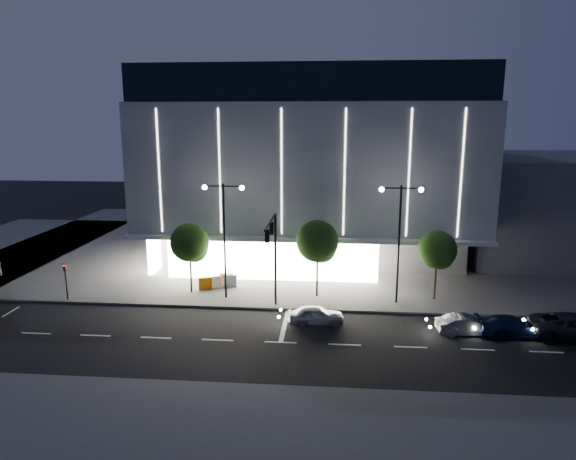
{
  "coord_description": "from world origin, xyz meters",
  "views": [
    {
      "loc": [
        5.03,
        -31.17,
        13.62
      ],
      "look_at": [
        1.59,
        8.65,
        5.0
      ],
      "focal_mm": 32.0,
      "sensor_mm": 36.0,
      "label": 1
    }
  ],
  "objects_px": {
    "tree_left": "(190,245)",
    "car_third": "(512,327)",
    "street_lamp_west": "(224,224)",
    "car_second": "(467,325)",
    "barrier_c": "(226,279)",
    "car_lead": "(316,315)",
    "tree_right": "(437,252)",
    "ped_signal_far": "(66,278)",
    "barrier_d": "(230,281)",
    "traffic_mast": "(273,245)",
    "tree_mid": "(318,244)",
    "street_lamp_east": "(400,227)",
    "barrier_b": "(215,282)",
    "barrier_a": "(206,283)"
  },
  "relations": [
    {
      "from": "tree_right",
      "to": "barrier_c",
      "type": "xyz_separation_m",
      "value": [
        -16.63,
        1.91,
        -3.23
      ]
    },
    {
      "from": "barrier_a",
      "to": "barrier_c",
      "type": "relative_size",
      "value": 1.0
    },
    {
      "from": "car_lead",
      "to": "barrier_b",
      "type": "height_order",
      "value": "car_lead"
    },
    {
      "from": "barrier_d",
      "to": "barrier_c",
      "type": "bearing_deg",
      "value": 141.52
    },
    {
      "from": "barrier_b",
      "to": "barrier_d",
      "type": "distance_m",
      "value": 1.26
    },
    {
      "from": "car_lead",
      "to": "barrier_a",
      "type": "bearing_deg",
      "value": 48.41
    },
    {
      "from": "tree_mid",
      "to": "car_third",
      "type": "bearing_deg",
      "value": -26.47
    },
    {
      "from": "street_lamp_west",
      "to": "tree_right",
      "type": "bearing_deg",
      "value": 3.64
    },
    {
      "from": "barrier_c",
      "to": "barrier_d",
      "type": "xyz_separation_m",
      "value": [
        0.41,
        -0.3,
        0.0
      ]
    },
    {
      "from": "ped_signal_far",
      "to": "traffic_mast",
      "type": "bearing_deg",
      "value": -4.15
    },
    {
      "from": "tree_mid",
      "to": "tree_right",
      "type": "relative_size",
      "value": 1.12
    },
    {
      "from": "car_second",
      "to": "barrier_d",
      "type": "xyz_separation_m",
      "value": [
        -17.05,
        7.87,
        0.01
      ]
    },
    {
      "from": "traffic_mast",
      "to": "street_lamp_west",
      "type": "xyz_separation_m",
      "value": [
        -4.0,
        2.66,
        0.93
      ]
    },
    {
      "from": "street_lamp_east",
      "to": "tree_left",
      "type": "height_order",
      "value": "street_lamp_east"
    },
    {
      "from": "ped_signal_far",
      "to": "car_lead",
      "type": "height_order",
      "value": "ped_signal_far"
    },
    {
      "from": "car_second",
      "to": "street_lamp_west",
      "type": "bearing_deg",
      "value": 67.26
    },
    {
      "from": "tree_mid",
      "to": "barrier_c",
      "type": "bearing_deg",
      "value": 165.91
    },
    {
      "from": "car_lead",
      "to": "car_second",
      "type": "bearing_deg",
      "value": -102.98
    },
    {
      "from": "tree_mid",
      "to": "tree_left",
      "type": "bearing_deg",
      "value": -180.0
    },
    {
      "from": "car_third",
      "to": "barrier_d",
      "type": "height_order",
      "value": "car_third"
    },
    {
      "from": "tree_right",
      "to": "barrier_c",
      "type": "distance_m",
      "value": 17.05
    },
    {
      "from": "tree_mid",
      "to": "car_second",
      "type": "distance_m",
      "value": 12.23
    },
    {
      "from": "car_second",
      "to": "car_lead",
      "type": "bearing_deg",
      "value": 79.45
    },
    {
      "from": "tree_left",
      "to": "barrier_c",
      "type": "bearing_deg",
      "value": 38.92
    },
    {
      "from": "car_second",
      "to": "traffic_mast",
      "type": "bearing_deg",
      "value": 73.2
    },
    {
      "from": "tree_left",
      "to": "barrier_d",
      "type": "distance_m",
      "value": 4.67
    },
    {
      "from": "car_second",
      "to": "barrier_a",
      "type": "xyz_separation_m",
      "value": [
        -18.89,
        6.95,
        0.01
      ]
    },
    {
      "from": "ped_signal_far",
      "to": "barrier_b",
      "type": "bearing_deg",
      "value": 18.92
    },
    {
      "from": "traffic_mast",
      "to": "tree_mid",
      "type": "relative_size",
      "value": 1.15
    },
    {
      "from": "traffic_mast",
      "to": "barrier_b",
      "type": "relative_size",
      "value": 6.43
    },
    {
      "from": "barrier_b",
      "to": "car_second",
      "type": "bearing_deg",
      "value": -45.23
    },
    {
      "from": "tree_left",
      "to": "car_third",
      "type": "distance_m",
      "value": 23.77
    },
    {
      "from": "barrier_a",
      "to": "barrier_d",
      "type": "distance_m",
      "value": 2.06
    },
    {
      "from": "street_lamp_west",
      "to": "ped_signal_far",
      "type": "distance_m",
      "value": 12.76
    },
    {
      "from": "car_second",
      "to": "barrier_a",
      "type": "distance_m",
      "value": 20.13
    },
    {
      "from": "barrier_b",
      "to": "barrier_c",
      "type": "relative_size",
      "value": 1.0
    },
    {
      "from": "street_lamp_east",
      "to": "tree_left",
      "type": "bearing_deg",
      "value": 176.35
    },
    {
      "from": "traffic_mast",
      "to": "street_lamp_east",
      "type": "relative_size",
      "value": 0.79
    },
    {
      "from": "tree_right",
      "to": "barrier_c",
      "type": "relative_size",
      "value": 5.01
    },
    {
      "from": "barrier_d",
      "to": "ped_signal_far",
      "type": "bearing_deg",
      "value": -163.58
    },
    {
      "from": "street_lamp_west",
      "to": "car_second",
      "type": "bearing_deg",
      "value": -17.24
    },
    {
      "from": "car_lead",
      "to": "car_third",
      "type": "distance_m",
      "value": 12.62
    },
    {
      "from": "tree_right",
      "to": "ped_signal_far",
      "type": "bearing_deg",
      "value": -174.86
    },
    {
      "from": "street_lamp_east",
      "to": "barrier_a",
      "type": "xyz_separation_m",
      "value": [
        -15.03,
        1.72,
        -5.31
      ]
    },
    {
      "from": "car_lead",
      "to": "car_third",
      "type": "xyz_separation_m",
      "value": [
        12.59,
        -0.92,
        0.01
      ]
    },
    {
      "from": "tree_mid",
      "to": "car_second",
      "type": "relative_size",
      "value": 1.59
    },
    {
      "from": "car_third",
      "to": "car_second",
      "type": "bearing_deg",
      "value": 85.76
    },
    {
      "from": "car_second",
      "to": "barrier_c",
      "type": "distance_m",
      "value": 19.28
    },
    {
      "from": "car_second",
      "to": "barrier_d",
      "type": "bearing_deg",
      "value": 59.72
    },
    {
      "from": "street_lamp_west",
      "to": "car_third",
      "type": "distance_m",
      "value": 21.07
    }
  ]
}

